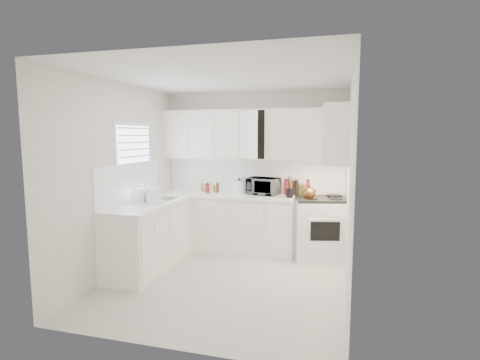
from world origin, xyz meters
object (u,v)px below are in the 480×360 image
(rice_cooker, at_px, (239,186))
(utensil_crock, at_px, (290,187))
(microwave, at_px, (263,184))
(stove, at_px, (321,219))
(dish_rack, at_px, (146,195))
(tea_kettle, at_px, (309,192))

(rice_cooker, xyz_separation_m, utensil_crock, (0.86, -0.24, 0.05))
(microwave, distance_m, utensil_crock, 0.49)
(stove, bearing_deg, dish_rack, -166.84)
(tea_kettle, relative_size, microwave, 0.48)
(tea_kettle, distance_m, utensil_crock, 0.31)
(tea_kettle, bearing_deg, microwave, -171.49)
(dish_rack, bearing_deg, utensil_crock, 37.50)
(stove, distance_m, microwave, 1.05)
(rice_cooker, distance_m, utensil_crock, 0.89)
(dish_rack, bearing_deg, tea_kettle, 33.99)
(rice_cooker, bearing_deg, utensil_crock, -21.09)
(tea_kettle, distance_m, rice_cooker, 1.18)
(tea_kettle, xyz_separation_m, rice_cooker, (-1.15, 0.25, 0.03))
(tea_kettle, bearing_deg, rice_cooker, -167.89)
(microwave, xyz_separation_m, utensil_crock, (0.45, -0.20, 0.01))
(tea_kettle, relative_size, utensil_crock, 0.68)
(microwave, bearing_deg, utensil_crock, -12.76)
(tea_kettle, bearing_deg, utensil_crock, -157.07)
(tea_kettle, height_order, microwave, microwave)
(tea_kettle, height_order, utensil_crock, utensil_crock)
(microwave, distance_m, dish_rack, 1.86)
(utensil_crock, bearing_deg, dish_rack, -152.00)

